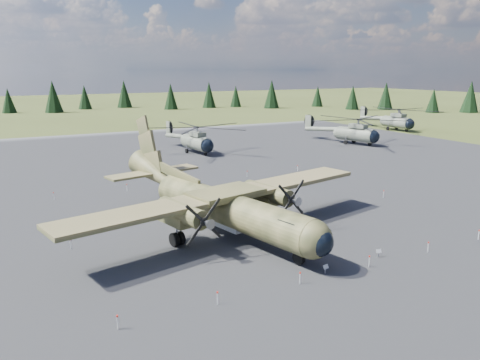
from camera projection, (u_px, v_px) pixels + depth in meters
name	position (u px, v px, depth m)	size (l,w,h in m)	color
ground	(253.00, 219.00, 44.39)	(500.00, 500.00, 0.00)	#4D5726
apron	(210.00, 195.00, 53.02)	(120.00, 120.00, 0.04)	#56575B
transport_plane	(218.00, 200.00, 40.40)	(29.74, 26.68, 9.84)	#3E4123
helicopter_near	(196.00, 134.00, 78.72)	(20.21, 22.43, 4.62)	gray
helicopter_mid	(356.00, 126.00, 88.10)	(23.94, 24.72, 4.91)	gray
helicopter_far	(397.00, 115.00, 108.50)	(19.62, 23.11, 4.97)	gray
info_placard_left	(326.00, 268.00, 32.41)	(0.45, 0.25, 0.67)	gray
info_placard_right	(379.00, 252.00, 35.29)	(0.43, 0.24, 0.64)	gray
barrier_fence	(250.00, 215.00, 44.00)	(33.12, 29.62, 0.85)	silver
treeline	(294.00, 169.00, 43.73)	(285.91, 288.12, 10.99)	black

